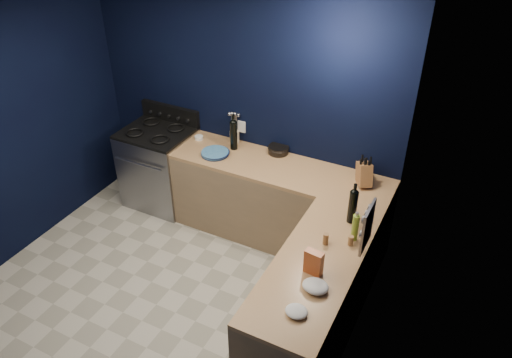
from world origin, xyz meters
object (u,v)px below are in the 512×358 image
Objects in this scene: knife_block at (364,174)px; crouton_bag at (314,262)px; utensil_crock at (235,137)px; gas_range at (160,168)px; plate_stack at (215,153)px.

knife_block is 1.04× the size of crouton_bag.
crouton_bag is (0.02, -1.35, -0.00)m from knife_block.
crouton_bag reaches higher than utensil_crock.
plate_stack is (0.81, -0.07, 0.46)m from gas_range.
plate_stack is 0.34m from utensil_crock.
crouton_bag is at bearing -119.28° from knife_block.
plate_stack is at bearing -98.66° from utensil_crock.
knife_block is (1.50, -0.16, 0.04)m from utensil_crock.
crouton_bag is (1.52, -1.51, 0.04)m from utensil_crock.
utensil_crock reaches higher than gas_range.
utensil_crock is 0.64× the size of crouton_bag.
utensil_crock is 1.51m from knife_block.
utensil_crock is 2.14m from crouton_bag.
plate_stack is 1.56m from knife_block.
knife_block reaches higher than gas_range.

